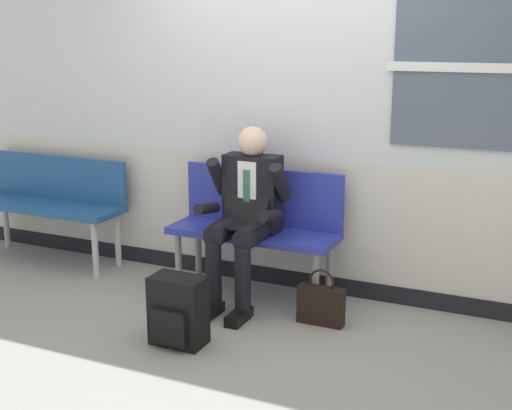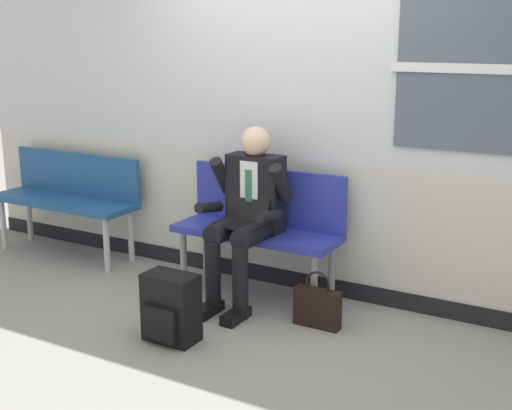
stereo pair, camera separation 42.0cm
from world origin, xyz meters
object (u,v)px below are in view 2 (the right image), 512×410
object	(u,v)px
backpack	(170,308)
handbag	(317,307)
bench_empty	(69,193)
bench_with_person	(261,221)
person_seated	(247,211)

from	to	relation	value
backpack	handbag	size ratio (longest dim) A/B	1.14
bench_empty	handbag	xyz separation A→B (m)	(2.53, -0.34, -0.40)
backpack	handbag	distance (m)	0.96
bench_with_person	backpack	bearing A→B (deg)	-95.10
bench_empty	handbag	world-z (taller)	bench_empty
bench_empty	person_seated	size ratio (longest dim) A/B	1.10
backpack	person_seated	bearing A→B (deg)	83.61
bench_with_person	handbag	size ratio (longest dim) A/B	3.21
person_seated	bench_empty	bearing A→B (deg)	174.15
bench_empty	backpack	bearing A→B (deg)	-28.39
person_seated	handbag	bearing A→B (deg)	-12.76
bench_with_person	bench_empty	size ratio (longest dim) A/B	0.90
backpack	handbag	world-z (taller)	backpack
handbag	bench_with_person	bearing A→B (deg)	151.24
bench_with_person	person_seated	size ratio (longest dim) A/B	0.99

